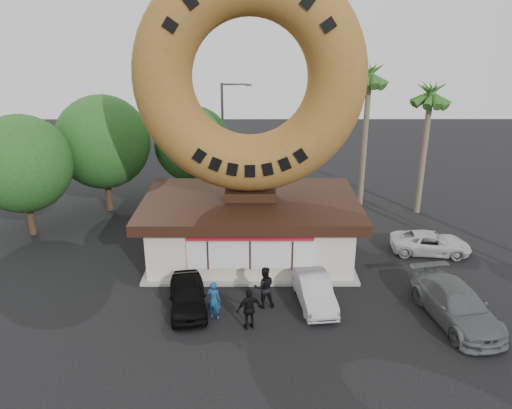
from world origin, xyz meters
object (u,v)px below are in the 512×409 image
object	(u,v)px
person_left	(214,300)
car_grey	(456,305)
giant_donut	(250,78)
person_right	(249,309)
person_center	(264,287)
car_white	(430,243)
car_silver	(314,290)
donut_shop	(251,226)
car_black	(188,296)
street_lamp	(225,134)

from	to	relation	value
person_left	car_grey	bearing A→B (deg)	-158.10
giant_donut	person_left	bearing A→B (deg)	-104.34
giant_donut	person_left	distance (m)	10.50
giant_donut	person_right	bearing A→B (deg)	-89.97
person_center	car_grey	distance (m)	8.17
giant_donut	car_white	distance (m)	13.20
person_left	car_silver	xyz separation A→B (m)	(4.40, 1.17, -0.22)
person_center	car_white	bearing A→B (deg)	-157.88
donut_shop	person_left	world-z (taller)	donut_shop
person_right	car_black	bearing A→B (deg)	-50.01
car_black	street_lamp	bearing A→B (deg)	77.10
donut_shop	person_right	size ratio (longest dim) A/B	6.07
person_left	person_center	xyz separation A→B (m)	(2.15, 0.90, 0.10)
donut_shop	giant_donut	xyz separation A→B (m)	(0.00, 0.02, 7.64)
car_white	car_silver	bearing A→B (deg)	133.30
donut_shop	giant_donut	size ratio (longest dim) A/B	1.00
car_white	person_left	bearing A→B (deg)	125.88
person_center	car_grey	xyz separation A→B (m)	(8.09, -1.11, -0.21)
person_left	car_black	size ratio (longest dim) A/B	0.45
donut_shop	person_center	bearing A→B (deg)	-82.72
person_right	car_white	distance (m)	12.10
car_white	car_black	bearing A→B (deg)	120.85
car_grey	car_silver	bearing A→B (deg)	156.83
giant_donut	car_silver	distance (m)	10.37
person_center	car_white	xyz separation A→B (m)	(9.17, 5.39, -0.38)
car_white	donut_shop	bearing A→B (deg)	99.09
car_grey	car_white	bearing A→B (deg)	70.72
car_silver	car_white	xyz separation A→B (m)	(6.93, 5.12, -0.06)
giant_donut	car_silver	size ratio (longest dim) A/B	2.84
person_left	car_silver	distance (m)	4.55
person_left	car_grey	distance (m)	10.25
donut_shop	giant_donut	world-z (taller)	giant_donut
person_center	donut_shop	bearing A→B (deg)	-91.05
person_right	person_left	bearing A→B (deg)	-48.79
car_black	car_silver	size ratio (longest dim) A/B	0.99
car_grey	car_white	xyz separation A→B (m)	(1.08, 6.51, -0.17)
donut_shop	person_left	size ratio (longest dim) A/B	6.47
car_black	person_left	bearing A→B (deg)	-39.47
giant_donut	person_center	xyz separation A→B (m)	(0.64, -5.02, -8.44)
giant_donut	car_grey	size ratio (longest dim) A/B	2.15
car_grey	car_white	world-z (taller)	car_grey
donut_shop	car_grey	distance (m)	10.71
person_right	car_silver	bearing A→B (deg)	-167.58
donut_shop	street_lamp	xyz separation A→B (m)	(-1.86, 10.02, 2.72)
giant_donut	car_black	size ratio (longest dim) A/B	2.88
person_center	person_right	world-z (taller)	person_center
street_lamp	car_grey	world-z (taller)	street_lamp
street_lamp	car_black	bearing A→B (deg)	-93.29
car_black	person_center	bearing A→B (deg)	-6.22
person_right	car_grey	bearing A→B (deg)	162.06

